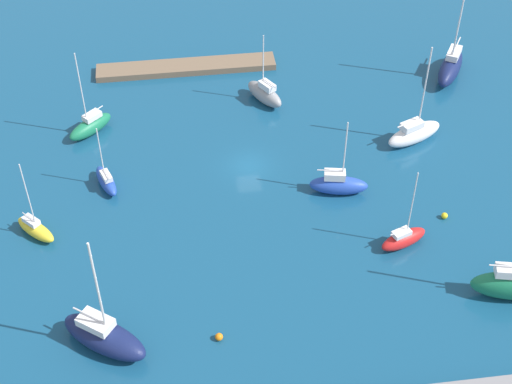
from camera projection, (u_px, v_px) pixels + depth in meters
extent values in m
plane|color=navy|center=(249.00, 166.00, 78.57)|extent=(160.00, 160.00, 0.00)
cube|color=brown|center=(186.00, 67.00, 91.39)|extent=(21.39, 3.01, 0.76)
ellipsoid|color=#141E4C|center=(105.00, 337.00, 61.20)|extent=(7.98, 6.88, 2.31)
cube|color=silver|center=(96.00, 322.00, 60.38)|extent=(3.27, 3.02, 0.78)
cylinder|color=silver|center=(98.00, 289.00, 56.89)|extent=(0.19, 0.19, 10.00)
cylinder|color=silver|center=(89.00, 315.00, 60.21)|extent=(2.64, 1.98, 0.15)
ellipsoid|color=#2347B2|center=(339.00, 185.00, 74.97)|extent=(6.00, 2.93, 1.86)
cube|color=silver|center=(335.00, 175.00, 74.08)|extent=(2.24, 1.50, 0.81)
cylinder|color=silver|center=(345.00, 151.00, 72.01)|extent=(0.14, 0.14, 6.84)
cylinder|color=silver|center=(330.00, 170.00, 73.73)|extent=(2.48, 0.57, 0.11)
ellipsoid|color=#19724C|center=(90.00, 127.00, 81.97)|extent=(5.32, 5.07, 1.77)
cube|color=silver|center=(92.00, 116.00, 81.42)|extent=(2.20, 2.14, 0.60)
cylinder|color=silver|center=(81.00, 89.00, 78.35)|extent=(0.13, 0.13, 8.46)
cylinder|color=silver|center=(94.00, 111.00, 81.35)|extent=(1.78, 1.63, 0.11)
ellipsoid|color=gray|center=(265.00, 94.00, 86.16)|extent=(4.41, 5.63, 2.05)
cube|color=silver|center=(267.00, 86.00, 84.97)|extent=(1.95, 2.25, 0.74)
cylinder|color=silver|center=(263.00, 61.00, 83.44)|extent=(0.13, 0.13, 6.46)
cylinder|color=silver|center=(270.00, 84.00, 84.38)|extent=(1.28, 1.98, 0.11)
ellipsoid|color=white|center=(414.00, 134.00, 80.84)|extent=(6.99, 4.56, 2.01)
cube|color=silver|center=(412.00, 125.00, 79.71)|extent=(2.71, 2.10, 0.73)
cylinder|color=silver|center=(425.00, 88.00, 77.06)|extent=(0.16, 0.16, 9.54)
cylinder|color=silver|center=(408.00, 123.00, 79.15)|extent=(2.71, 1.26, 0.13)
ellipsoid|color=red|center=(404.00, 239.00, 69.76)|extent=(5.03, 3.22, 1.55)
cube|color=silver|center=(402.00, 233.00, 68.95)|extent=(1.95, 1.51, 0.45)
cylinder|color=silver|center=(412.00, 204.00, 66.89)|extent=(0.11, 0.11, 7.21)
cylinder|color=silver|center=(399.00, 231.00, 68.58)|extent=(1.82, 0.79, 0.09)
ellipsoid|color=yellow|center=(36.00, 230.00, 70.79)|extent=(4.37, 4.39, 1.36)
cube|color=silver|center=(31.00, 221.00, 70.34)|extent=(1.82, 1.82, 0.50)
cylinder|color=silver|center=(28.00, 196.00, 67.71)|extent=(0.11, 0.11, 7.44)
cylinder|color=silver|center=(28.00, 217.00, 70.17)|extent=(1.28, 1.28, 0.09)
ellipsoid|color=#141E4C|center=(450.00, 68.00, 89.70)|extent=(6.00, 7.91, 2.51)
cube|color=silver|center=(454.00, 53.00, 89.02)|extent=(2.62, 3.13, 0.76)
cylinder|color=silver|center=(460.00, 20.00, 84.97)|extent=(0.19, 0.19, 10.68)
cylinder|color=silver|center=(457.00, 45.00, 89.27)|extent=(2.13, 3.40, 0.15)
ellipsoid|color=#2347B2|center=(106.00, 181.00, 75.74)|extent=(2.90, 4.88, 1.44)
cube|color=silver|center=(106.00, 176.00, 74.83)|extent=(1.34, 1.87, 0.53)
cylinder|color=silver|center=(100.00, 152.00, 73.47)|extent=(0.11, 0.11, 5.71)
cylinder|color=silver|center=(107.00, 174.00, 74.35)|extent=(0.72, 1.73, 0.09)
cube|color=silver|center=(511.00, 271.00, 63.63)|extent=(2.81, 1.78, 0.84)
cylinder|color=silver|center=(507.00, 266.00, 63.28)|extent=(2.83, 0.76, 0.14)
sphere|color=orange|center=(219.00, 337.00, 62.22)|extent=(0.66, 0.66, 0.66)
sphere|color=yellow|center=(444.00, 216.00, 72.69)|extent=(0.62, 0.62, 0.62)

